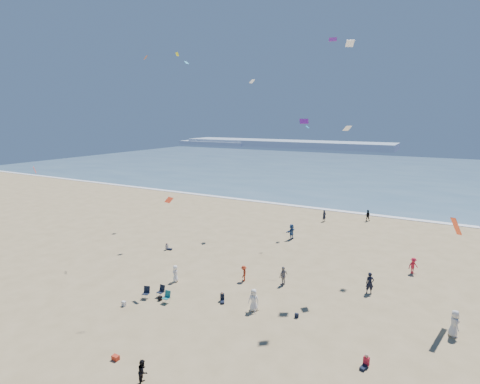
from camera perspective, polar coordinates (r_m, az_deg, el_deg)
The scene contains 13 objects.
ground at distance 25.20m, azimuth -14.24°, elevation -25.37°, with size 220.00×220.00×0.00m, color tan.
ocean at distance 111.37m, azimuth 21.12°, elevation 2.81°, with size 220.00×100.00×0.06m, color #476B84.
surf_line at distance 62.92m, azimuth 14.78°, elevation -2.80°, with size 220.00×1.20×0.08m, color white.
headland_far at distance 199.29m, azimuth 6.83°, elevation 7.33°, with size 110.00×20.00×3.20m, color #7A8EA8.
headland_near at distance 213.21m, azimuth -3.79°, elevation 7.48°, with size 40.00×14.00×2.00m, color #7A8EA8.
standing_flyers at distance 33.06m, azimuth 10.44°, elevation -14.04°, with size 23.29×51.27×1.95m.
seated_group at distance 26.51m, azimuth -5.80°, elevation -21.91°, with size 24.87×26.07×0.84m.
chair_cluster at distance 32.98m, azimuth -12.48°, elevation -14.92°, with size 2.69×1.48×1.00m.
white_tote at distance 32.77m, azimuth -17.28°, elevation -15.94°, with size 0.35×0.20×0.40m, color silver.
black_backpack at distance 32.94m, azimuth -12.08°, elevation -15.53°, with size 0.30×0.22×0.38m, color black.
cooler at distance 26.75m, azimuth -18.43°, elevation -22.84°, with size 0.45×0.30×0.30m, color red.
navy_bag at distance 30.16m, azimuth 8.63°, elevation -18.12°, with size 0.28×0.18×0.34m, color black.
kites_aloft at distance 29.12m, azimuth 18.12°, elevation 10.50°, with size 43.15×39.58×27.11m.
Camera 1 is at (14.30, -14.44, 14.89)m, focal length 28.00 mm.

